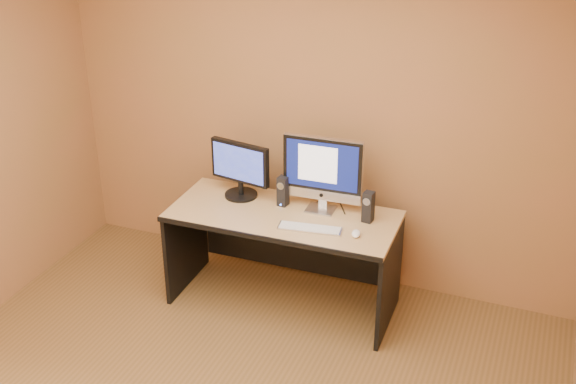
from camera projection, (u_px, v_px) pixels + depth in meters
name	position (u px, v px, depth m)	size (l,w,h in m)	color
walls	(186.00, 243.00, 3.61)	(4.00, 4.00, 2.60)	#945B3B
desk	(283.00, 259.00, 5.24)	(1.61, 0.71, 0.75)	tan
imac	(321.00, 175.00, 5.01)	(0.57, 0.21, 0.55)	#B0B0B4
second_monitor	(240.00, 170.00, 5.24)	(0.48, 0.24, 0.42)	black
speaker_left	(283.00, 191.00, 5.15)	(0.07, 0.07, 0.22)	black
speaker_right	(368.00, 207.00, 4.93)	(0.07, 0.07, 0.22)	black
keyboard	(310.00, 228.00, 4.87)	(0.43, 0.12, 0.02)	silver
mouse	(356.00, 233.00, 4.79)	(0.06, 0.10, 0.04)	white
cable_a	(342.00, 207.00, 5.17)	(0.01, 0.01, 0.22)	black
cable_b	(319.00, 201.00, 5.24)	(0.01, 0.01, 0.18)	black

